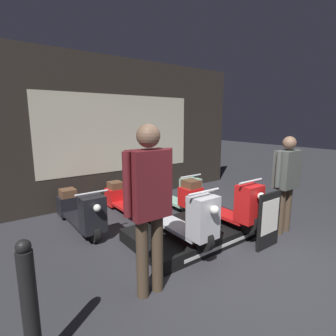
{
  "coord_description": "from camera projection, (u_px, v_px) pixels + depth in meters",
  "views": [
    {
      "loc": [
        -2.69,
        -1.59,
        1.88
      ],
      "look_at": [
        0.01,
        2.05,
        1.02
      ],
      "focal_mm": 28.0,
      "sensor_mm": 36.0,
      "label": 1
    }
  ],
  "objects": [
    {
      "name": "scooter_display_right",
      "position": [
        217.0,
        201.0,
        4.41
      ],
      "size": [
        0.51,
        1.73,
        0.8
      ],
      "color": "black",
      "rests_on": "display_platform"
    },
    {
      "name": "scooter_backrow_2",
      "position": [
        171.0,
        192.0,
        5.66
      ],
      "size": [
        0.51,
        1.73,
        0.8
      ],
      "color": "black",
      "rests_on": "ground_plane"
    },
    {
      "name": "scooter_backrow_1",
      "position": [
        130.0,
        200.0,
        5.08
      ],
      "size": [
        0.51,
        1.73,
        0.8
      ],
      "color": "black",
      "rests_on": "ground_plane"
    },
    {
      "name": "display_platform",
      "position": [
        195.0,
        231.0,
        4.22
      ],
      "size": [
        2.09,
        1.21,
        0.19
      ],
      "color": "black",
      "rests_on": "ground_plane"
    },
    {
      "name": "price_sign_board",
      "position": [
        269.0,
        220.0,
        3.8
      ],
      "size": [
        0.49,
        0.04,
        0.84
      ],
      "color": "black",
      "rests_on": "ground_plane"
    },
    {
      "name": "person_left_browsing",
      "position": [
        149.0,
        197.0,
        2.68
      ],
      "size": [
        0.58,
        0.24,
        1.83
      ],
      "color": "#473828",
      "rests_on": "ground_plane"
    },
    {
      "name": "shop_wall_back",
      "position": [
        120.0,
        131.0,
        5.94
      ],
      "size": [
        6.68,
        0.09,
        3.2
      ],
      "color": "#28231E",
      "rests_on": "ground_plane"
    },
    {
      "name": "ground_plane",
      "position": [
        268.0,
        276.0,
        3.18
      ],
      "size": [
        30.0,
        30.0,
        0.0
      ],
      "primitive_type": "plane",
      "color": "#2D2D33"
    },
    {
      "name": "scooter_display_left",
      "position": [
        172.0,
        213.0,
        3.86
      ],
      "size": [
        0.51,
        1.73,
        0.8
      ],
      "color": "black",
      "rests_on": "display_platform"
    },
    {
      "name": "person_right_browsing",
      "position": [
        287.0,
        177.0,
        4.24
      ],
      "size": [
        0.61,
        0.25,
        1.61
      ],
      "color": "#473828",
      "rests_on": "ground_plane"
    },
    {
      "name": "scooter_backrow_0",
      "position": [
        80.0,
        211.0,
        4.51
      ],
      "size": [
        0.51,
        1.73,
        0.8
      ],
      "color": "black",
      "rests_on": "ground_plane"
    },
    {
      "name": "street_bollard",
      "position": [
        30.0,
        308.0,
        1.9
      ],
      "size": [
        0.12,
        0.12,
        1.06
      ],
      "color": "black",
      "rests_on": "ground_plane"
    }
  ]
}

